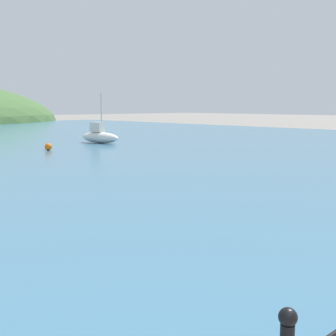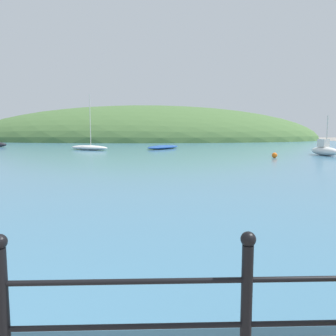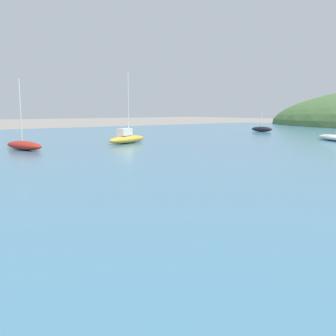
% 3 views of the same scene
% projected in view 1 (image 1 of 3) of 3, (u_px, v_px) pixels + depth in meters
% --- Properties ---
extents(boat_twin_mast, '(1.40, 3.08, 3.04)m').
position_uv_depth(boat_twin_mast, '(100.00, 136.00, 28.67)').
color(boat_twin_mast, silver).
rests_on(boat_twin_mast, water).
extents(mooring_buoy, '(0.38, 0.38, 0.38)m').
position_uv_depth(mooring_buoy, '(48.00, 147.00, 24.00)').
color(mooring_buoy, orange).
rests_on(mooring_buoy, water).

